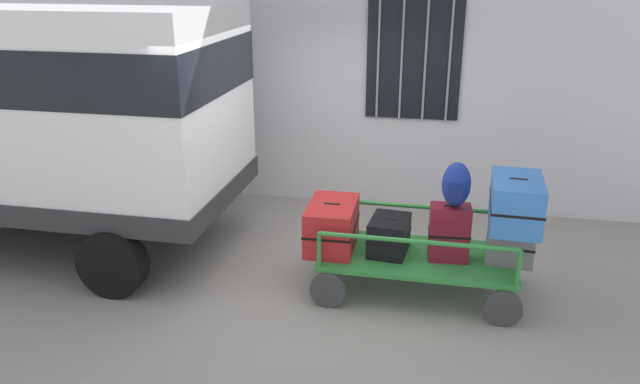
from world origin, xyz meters
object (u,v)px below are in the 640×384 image
suitcase_center_bottom (449,233)px  van (22,101)px  suitcase_left_bottom (332,225)px  suitcase_midright_middle (516,203)px  suitcase_midleft_bottom (389,235)px  suitcase_midright_bottom (510,243)px  backpack (456,185)px  luggage_cart (417,261)px

suitcase_center_bottom → van: bearing=175.6°
suitcase_left_bottom → suitcase_center_bottom: 1.18m
van → suitcase_left_bottom: van is taller
van → suitcase_midright_middle: (5.38, -0.37, -0.65)m
van → suitcase_midleft_bottom: bearing=-4.4°
suitcase_midright_bottom → van: bearing=176.6°
backpack → suitcase_left_bottom: bearing=177.0°
van → suitcase_midleft_bottom: 4.36m
van → suitcase_left_bottom: (3.61, -0.32, -1.07)m
luggage_cart → suitcase_center_bottom: suitcase_center_bottom is taller
suitcase_center_bottom → suitcase_midright_bottom: suitcase_center_bottom is taller
suitcase_midright_bottom → suitcase_midright_middle: (-0.00, -0.05, 0.44)m
luggage_cart → suitcase_center_bottom: (0.29, -0.03, 0.36)m
luggage_cart → backpack: (0.32, -0.04, 0.86)m
van → suitcase_center_bottom: size_ratio=8.38×
suitcase_midright_middle → suitcase_left_bottom: bearing=178.3°
suitcase_midright_bottom → suitcase_midright_middle: suitcase_midright_middle is taller
suitcase_midright_middle → backpack: size_ratio=1.73×
suitcase_midleft_bottom → suitcase_midright_middle: (1.18, -0.05, 0.47)m
luggage_cart → van: bearing=175.7°
suitcase_midleft_bottom → suitcase_midright_middle: 1.27m
suitcase_left_bottom → backpack: (1.21, -0.06, 0.55)m
backpack → luggage_cart: bearing=172.2°
suitcase_midleft_bottom → suitcase_center_bottom: bearing=-4.2°
suitcase_midleft_bottom → suitcase_midright_bottom: (1.18, 0.00, 0.02)m
suitcase_midright_middle → suitcase_midright_bottom: bearing=90.0°
luggage_cart → suitcase_midleft_bottom: (-0.29, 0.01, 0.26)m
luggage_cart → backpack: bearing=-7.8°
luggage_cart → suitcase_center_bottom: bearing=-5.8°
suitcase_left_bottom → suitcase_midleft_bottom: (0.59, -0.01, -0.06)m
van → suitcase_midright_middle: size_ratio=6.29×
suitcase_left_bottom → backpack: backpack is taller
luggage_cart → suitcase_left_bottom: suitcase_left_bottom is taller
luggage_cart → suitcase_midleft_bottom: suitcase_midleft_bottom is taller
luggage_cart → suitcase_midright_bottom: size_ratio=4.11×
suitcase_midleft_bottom → van: bearing=175.6°
van → suitcase_left_bottom: size_ratio=6.26×
luggage_cart → suitcase_center_bottom: size_ratio=3.50×
suitcase_center_bottom → suitcase_midright_middle: (0.59, -0.00, 0.37)m
suitcase_center_bottom → suitcase_midright_middle: 0.69m
suitcase_left_bottom → suitcase_midright_middle: bearing=-1.7°
luggage_cart → suitcase_midright_middle: (0.88, -0.03, 0.73)m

